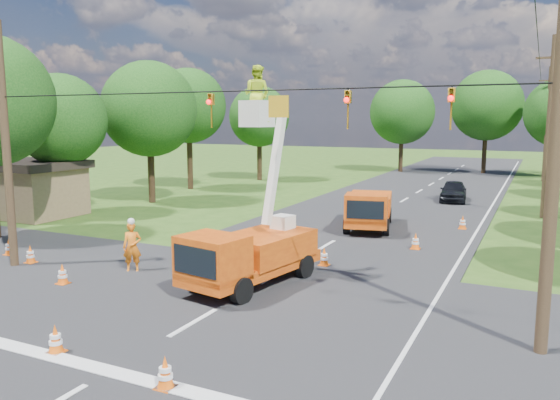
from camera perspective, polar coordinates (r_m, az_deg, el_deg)
The scene contains 30 objects.
ground at distance 33.24m, azimuth 10.93°, elevation -1.22°, with size 140.00×140.00×0.00m, color #2A4C17.
road_main at distance 33.24m, azimuth 10.93°, elevation -1.22°, with size 12.00×100.00×0.06m, color black.
road_cross at distance 16.93m, azimuth -5.11°, elevation -10.57°, with size 56.00×10.00×0.07m, color black.
stop_bar at distance 13.07m, azimuth -17.36°, elevation -16.89°, with size 9.00×0.45×0.02m, color silver.
edge_line at distance 32.31m, azimuth 20.58°, elevation -1.89°, with size 0.12×90.00×0.02m, color silver.
bucket_truck at distance 18.03m, azimuth -3.14°, elevation -4.04°, with size 2.94×5.64×7.22m.
second_truck at distance 27.74m, azimuth 9.26°, elevation -0.90°, with size 3.08×5.65×2.00m.
ground_worker at distance 20.53m, azimuth -15.19°, elevation -4.75°, with size 0.67×0.44×1.84m, color orange.
distant_car at distance 38.53m, azimuth 17.67°, elevation 0.91°, with size 1.66×4.12×1.40m, color black.
traffic_cone_0 at distance 14.31m, azimuth -22.41°, elevation -13.31°, with size 0.38×0.38×0.71m.
traffic_cone_1 at distance 11.96m, azimuth -11.90°, elevation -17.26°, with size 0.38×0.38×0.71m.
traffic_cone_2 at distance 20.74m, azimuth 4.63°, elevation -5.94°, with size 0.38×0.38×0.71m.
traffic_cone_3 at distance 23.92m, azimuth 13.98°, elevation -4.22°, with size 0.38×0.38×0.71m.
traffic_cone_4 at distance 19.82m, azimuth -21.78°, elevation -7.22°, with size 0.38×0.38×0.71m.
traffic_cone_5 at distance 23.10m, azimuth -24.63°, elevation -5.20°, with size 0.38×0.38×0.71m.
traffic_cone_6 at distance 24.82m, azimuth -26.45°, elevation -4.41°, with size 0.38×0.38×0.71m.
traffic_cone_7 at distance 28.90m, azimuth 18.54°, elevation -2.23°, with size 0.38×0.38×0.71m.
pole_right_near at distance 13.73m, azimuth 26.90°, elevation 5.86°, with size 1.80×0.30×10.00m.
pole_right_mid at distance 33.73m, azimuth 26.29°, elevation 6.93°, with size 1.80×0.30×10.00m.
pole_right_far at distance 53.73m, azimuth 26.13°, elevation 7.20°, with size 1.80×0.30×10.00m.
pole_left at distance 22.44m, azimuth -26.71°, elevation 4.99°, with size 0.30×0.30×9.00m.
signal_span at distance 14.98m, azimuth 2.02°, elevation 9.87°, with size 18.00×0.29×1.07m.
shed at distance 34.28m, azimuth -24.58°, elevation 1.19°, with size 5.50×4.50×3.15m.
tree_left_c at distance 33.58m, azimuth -22.01°, elevation 7.75°, with size 5.20×5.20×8.06m.
tree_left_d at distance 36.95m, azimuth -13.52°, elevation 9.21°, with size 6.20×6.20×9.24m.
tree_left_e at distance 43.63m, azimuth -9.53°, elevation 9.66°, with size 5.80×5.80×9.41m.
tree_left_f at distance 49.42m, azimuth -2.18°, elevation 8.69°, with size 5.40×5.40×8.40m.
tree_far_a at distance 58.25m, azimuth 12.65°, elevation 8.95°, with size 6.60×6.60×9.50m.
tree_far_b at distance 58.97m, azimuth 20.81°, elevation 9.21°, with size 7.00×7.00×10.32m.
tree_far_c at distance 55.74m, azimuth 27.22°, elevation 8.13°, with size 6.20×6.20×9.18m.
Camera 1 is at (8.23, -11.73, 5.52)m, focal length 35.00 mm.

